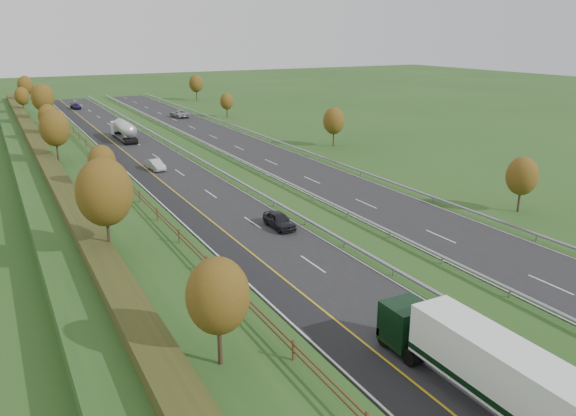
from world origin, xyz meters
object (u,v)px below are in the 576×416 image
object	(u,v)px
road_tanker	(124,130)
car_dark_near	(279,220)
box_lorry	(501,376)
car_silver_mid	(156,165)
car_small_far	(75,106)
car_oncoming	(180,114)

from	to	relation	value
road_tanker	car_dark_near	size ratio (longest dim) A/B	2.47
box_lorry	road_tanker	distance (m)	85.46
car_silver_mid	car_small_far	size ratio (longest dim) A/B	0.94
car_dark_near	car_silver_mid	world-z (taller)	car_dark_near
box_lorry	car_small_far	size ratio (longest dim) A/B	3.51
box_lorry	road_tanker	xyz separation A→B (m)	(0.52, 85.46, -0.47)
box_lorry	road_tanker	bearing A→B (deg)	89.65
car_dark_near	car_silver_mid	size ratio (longest dim) A/B	1.05
car_oncoming	box_lorry	bearing A→B (deg)	75.42
car_dark_near	car_oncoming	xyz separation A→B (m)	(14.49, 77.52, 0.05)
box_lorry	car_oncoming	world-z (taller)	box_lorry
road_tanker	car_small_far	world-z (taller)	road_tanker
car_small_far	road_tanker	bearing A→B (deg)	-93.70
car_dark_near	car_oncoming	size ratio (longest dim) A/B	0.77
car_silver_mid	car_oncoming	xyz separation A→B (m)	(18.59, 47.66, 0.11)
box_lorry	car_dark_near	xyz separation A→B (m)	(3.36, 30.40, -1.52)
car_small_far	box_lorry	bearing A→B (deg)	-94.94
car_dark_near	car_small_far	xyz separation A→B (m)	(-4.18, 103.51, -0.10)
car_dark_near	car_silver_mid	distance (m)	30.14
car_oncoming	car_small_far	bearing A→B (deg)	-59.49
road_tanker	car_silver_mid	bearing A→B (deg)	-92.86
car_small_far	car_silver_mid	bearing A→B (deg)	-95.22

